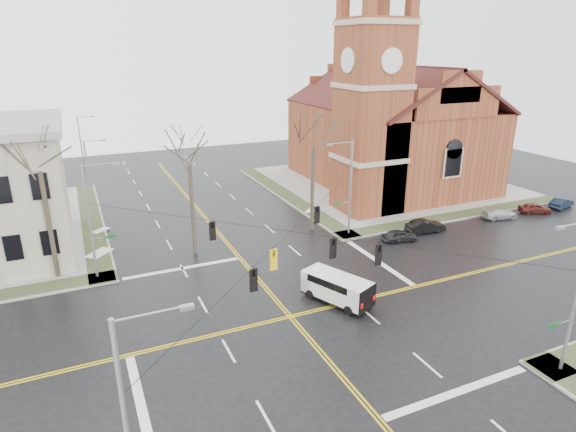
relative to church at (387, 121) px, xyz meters
name	(u,v)px	position (x,y,z in m)	size (l,w,h in m)	color
ground	(290,317)	(-24.76, -24.78, -8.43)	(120.00, 120.00, 0.00)	black
sidewalks	(290,316)	(-24.76, -24.78, -8.36)	(80.00, 80.00, 0.17)	gray
road_markings	(290,317)	(-24.76, -24.78, -8.43)	(100.00, 100.00, 0.01)	gold
church	(387,121)	(0.00, 0.00, 0.00)	(24.28, 27.48, 27.50)	brown
signal_pole_ne	(349,185)	(-13.44, -13.28, -3.48)	(2.75, 0.22, 9.00)	gray
signal_pole_nw	(92,219)	(-36.09, -13.28, -3.48)	(2.75, 0.22, 9.00)	gray
signal_pole_se	(575,293)	(-13.44, -36.28, -3.48)	(2.75, 0.22, 9.00)	gray
signal_pole_sw	(131,424)	(-36.09, -36.28, -3.48)	(2.75, 0.22, 9.00)	gray
span_wires	(290,231)	(-24.76, -24.78, -2.23)	(23.02, 23.02, 0.03)	black
traffic_signals	(295,246)	(-24.76, -25.45, -2.98)	(8.21, 8.26, 1.30)	black
streetlight_north_a	(90,174)	(-35.42, 3.22, -3.97)	(2.30, 0.20, 8.00)	gray
streetlight_north_b	(82,142)	(-35.42, 23.22, -3.97)	(2.30, 0.20, 8.00)	gray
cargo_van	(335,286)	(-20.98, -24.09, -7.26)	(3.94, 5.54, 1.98)	white
parked_car_a	(399,236)	(-9.89, -16.83, -7.86)	(1.35, 3.36, 1.15)	black
parked_car_b	(426,226)	(-6.15, -15.99, -7.78)	(1.38, 3.95, 1.30)	black
parked_car_c	(499,214)	(3.66, -15.96, -7.89)	(1.53, 3.78, 1.10)	#BBBBBE
parked_car_d	(535,208)	(8.61, -16.26, -7.86)	(1.37, 3.40, 1.16)	#501B17
parked_car_e	(561,203)	(12.87, -16.22, -7.84)	(1.26, 3.62, 1.19)	black
tree_nw_far	(39,164)	(-39.08, -11.98, 0.75)	(4.00, 4.00, 12.71)	#352A21
tree_nw_near	(189,158)	(-28.00, -11.58, 0.12)	(4.00, 4.00, 11.82)	#352A21
tree_ne	(313,142)	(-16.16, -11.02, 0.48)	(4.00, 4.00, 12.34)	#352A21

